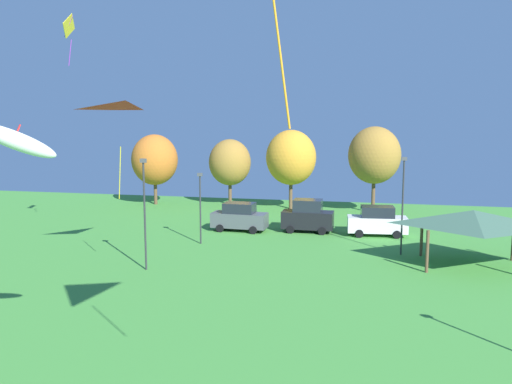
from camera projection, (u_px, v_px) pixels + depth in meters
name	position (u px, v px, depth m)	size (l,w,h in m)	color
kite_flying_1	(16.00, 141.00, 17.50)	(2.30, 2.38, 1.65)	white
kite_flying_4	(69.00, 28.00, 36.87)	(0.61, 1.75, 3.50)	yellow
kite_flying_5	(126.00, 122.00, 30.64)	(3.68, 3.82, 4.94)	red
parked_car_leftmost	(239.00, 217.00, 44.59)	(4.63, 2.15, 2.35)	#4C5156
parked_car_second_from_left	(308.00, 216.00, 44.17)	(4.17, 2.05, 2.69)	black
parked_car_third_from_left	(377.00, 221.00, 42.79)	(4.77, 2.32, 2.37)	silver
park_pavilion	(473.00, 218.00, 33.78)	(7.45, 5.23, 3.60)	brown
light_post_1	(200.00, 203.00, 39.86)	(0.36, 0.20, 5.29)	#2D2D33
light_post_2	(403.00, 201.00, 36.56)	(0.36, 0.20, 6.70)	#2D2D33
light_post_3	(145.00, 208.00, 32.91)	(0.36, 0.20, 6.87)	#2D2D33
treeline_tree_0	(155.00, 160.00, 57.68)	(4.91, 4.91, 7.50)	brown
treeline_tree_1	(230.00, 162.00, 57.50)	(4.47, 4.47, 7.00)	brown
treeline_tree_2	(291.00, 158.00, 54.81)	(5.08, 5.08, 8.05)	brown
treeline_tree_3	(374.00, 155.00, 52.51)	(5.07, 5.07, 8.44)	brown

